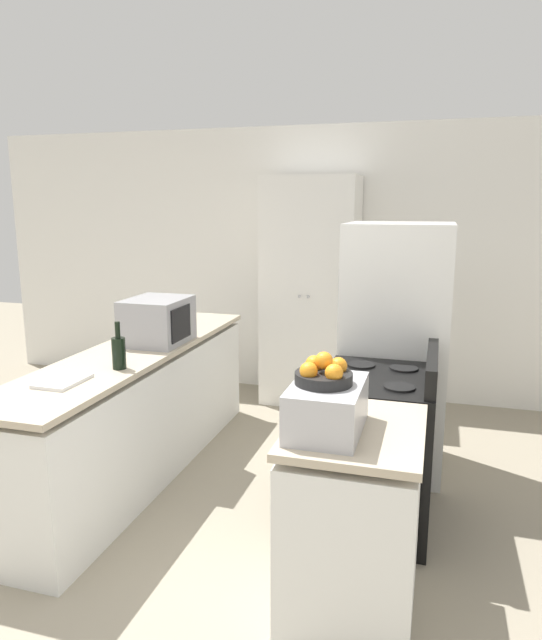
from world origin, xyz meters
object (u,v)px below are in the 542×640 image
toaster_oven (327,407)px  pantry_cabinet (311,292)px  stove (376,448)px  refrigerator (395,349)px  microwave (158,321)px  fruit_bowl (324,373)px  wine_bottle (119,352)px

toaster_oven → pantry_cabinet: bearing=103.9°
stove → refrigerator: bearing=87.5°
microwave → toaster_oven: bearing=-40.5°
toaster_oven → refrigerator: bearing=84.0°
microwave → fruit_bowl: size_ratio=1.90×
pantry_cabinet → wine_bottle: (-0.67, -2.26, -0.05)m
stove → wine_bottle: wine_bottle is taller
refrigerator → wine_bottle: refrigerator is taller
refrigerator → pantry_cabinet: bearing=126.2°
microwave → fruit_bowl: 1.91m
stove → wine_bottle: (-1.52, -0.29, 0.55)m
pantry_cabinet → refrigerator: pantry_cabinet is taller
toaster_oven → fruit_bowl: size_ratio=1.83×
pantry_cabinet → toaster_oven: bearing=-76.1°
stove → microwave: bearing=167.0°
toaster_oven → fruit_bowl: fruit_bowl is taller
pantry_cabinet → microwave: 1.77m
refrigerator → toaster_oven: 1.66m
pantry_cabinet → stove: pantry_cabinet is taller
stove → wine_bottle: bearing=-169.4°
stove → wine_bottle: 1.64m
refrigerator → microwave: size_ratio=3.68×
microwave → fruit_bowl: fruit_bowl is taller
refrigerator → wine_bottle: 1.88m
fruit_bowl → toaster_oven: bearing=15.5°
pantry_cabinet → microwave: (-0.75, -1.60, -0.00)m
microwave → toaster_oven: microwave is taller
pantry_cabinet → stove: size_ratio=2.00×
microwave → toaster_oven: size_ratio=1.04×
pantry_cabinet → stove: (0.84, -1.98, -0.60)m
pantry_cabinet → microwave: size_ratio=4.46×
pantry_cabinet → fruit_bowl: 2.94m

